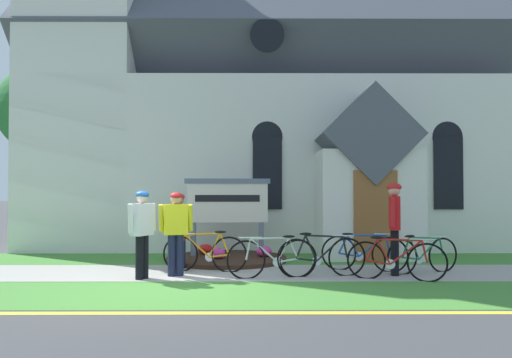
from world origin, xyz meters
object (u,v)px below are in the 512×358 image
Objects in this scene: bicycle_silver at (396,260)px; cyclist_in_orange_jersey at (179,225)px; bicycle_orange at (423,255)px; yard_deciduous_tree at (72,112)px; cyclist_in_green_jersey at (142,228)px; bicycle_black at (321,256)px; church_sign at (227,204)px; roadside_conifer at (483,132)px; bicycle_red at (273,258)px; bicycle_green at (205,253)px; cyclist_in_white_jersey at (176,228)px; cyclist_in_yellow_jersey at (394,220)px; bicycle_white at (364,253)px.

cyclist_in_orange_jersey is at bearing 161.05° from bicycle_silver.
bicycle_orange is 0.28× the size of yard_deciduous_tree.
bicycle_silver is 4.68m from cyclist_in_green_jersey.
church_sign is at bearing 127.99° from bicycle_black.
bicycle_red is at bearing -133.66° from roadside_conifer.
roadside_conifer is 13.80m from yard_deciduous_tree.
bicycle_green is 0.93m from cyclist_in_white_jersey.
cyclist_in_white_jersey reaches higher than bicycle_red.
bicycle_black is 1.59m from cyclist_in_yellow_jersey.
bicycle_black is 1.10× the size of cyclist_in_orange_jersey.
bicycle_white is (2.86, -1.77, -0.93)m from church_sign.
bicycle_black is at bearing -169.40° from bicycle_orange.
cyclist_in_orange_jersey is at bearing 159.86° from bicycle_black.
church_sign is at bearing 152.50° from bicycle_orange.
cyclist_in_orange_jersey reaches higher than bicycle_green.
bicycle_black is 1.01× the size of bicycle_red.
bicycle_orange is 1.07m from bicycle_silver.
church_sign is 2.09m from bicycle_green.
bicycle_black is 2.82m from cyclist_in_white_jersey.
bicycle_red is 2.48m from cyclist_in_yellow_jersey.
bicycle_black is 10.83m from roadside_conifer.
bicycle_orange is at bearing 45.61° from bicycle_silver.
cyclist_in_orange_jersey is at bearing 174.46° from bicycle_white.
bicycle_orange is at bearing 10.60° from bicycle_black.
cyclist_in_orange_jersey is at bearing 142.90° from bicycle_green.
cyclist_in_orange_jersey is at bearing 69.49° from cyclist_in_green_jersey.
yard_deciduous_tree is at bearing 128.66° from cyclist_in_orange_jersey.
church_sign is 1.30× the size of cyclist_in_orange_jersey.
cyclist_in_green_jersey reaches higher than bicycle_black.
cyclist_in_yellow_jersey reaches higher than cyclist_in_white_jersey.
cyclist_in_white_jersey is at bearing 173.82° from bicycle_red.
bicycle_red reaches higher than bicycle_white.
bicycle_black is at bearing -41.67° from yard_deciduous_tree.
church_sign reaches higher than cyclist_in_yellow_jersey.
bicycle_orange is at bearing 6.82° from cyclist_in_green_jersey.
cyclist_in_white_jersey reaches higher than bicycle_black.
cyclist_in_white_jersey is at bearing -132.45° from bicycle_green.
cyclist_in_orange_jersey is at bearing -144.55° from roadside_conifer.
church_sign is 10.44m from roadside_conifer.
cyclist_in_yellow_jersey is 0.31× the size of roadside_conifer.
bicycle_black reaches higher than bicycle_orange.
cyclist_in_yellow_jersey is (0.13, 0.52, 0.69)m from bicycle_silver.
bicycle_white is 3.86m from cyclist_in_orange_jersey.
roadside_conifer reaches higher than bicycle_black.
cyclist_in_orange_jersey is at bearing -123.97° from church_sign.
roadside_conifer is at bearing 56.76° from bicycle_silver.
bicycle_white is at bearing 12.35° from cyclist_in_green_jersey.
church_sign is at bearing 56.03° from cyclist_in_orange_jersey.
cyclist_in_orange_jersey is 4.38m from cyclist_in_yellow_jersey.
cyclist_in_green_jersey is (-4.77, -0.40, -0.11)m from cyclist_in_yellow_jersey.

